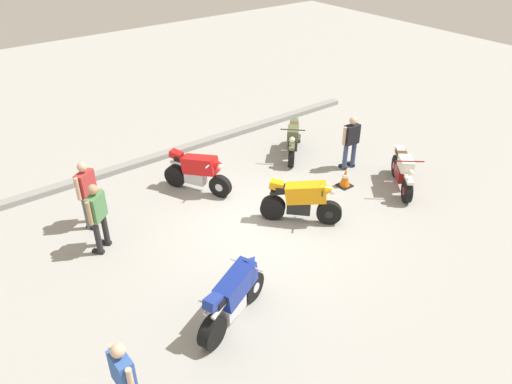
% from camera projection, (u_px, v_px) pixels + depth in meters
% --- Properties ---
extents(ground_plane, '(40.00, 40.00, 0.00)m').
position_uv_depth(ground_plane, '(264.00, 226.00, 11.69)').
color(ground_plane, '#9E9E99').
extents(curb_edge, '(14.00, 0.30, 0.15)m').
position_uv_depth(curb_edge, '(170.00, 153.00, 14.77)').
color(curb_edge, gray).
rests_on(curb_edge, ground).
extents(motorcycle_blue_sportbike, '(1.88, 0.98, 1.14)m').
position_uv_depth(motorcycle_blue_sportbike, '(233.00, 296.00, 8.83)').
color(motorcycle_blue_sportbike, black).
rests_on(motorcycle_blue_sportbike, ground).
extents(motorcycle_red_sportbike, '(1.10, 1.81, 1.14)m').
position_uv_depth(motorcycle_red_sportbike, '(197.00, 171.00, 12.75)').
color(motorcycle_red_sportbike, black).
rests_on(motorcycle_red_sportbike, ground).
extents(motorcycle_orange_sportbike, '(1.49, 1.54, 1.14)m').
position_uv_depth(motorcycle_orange_sportbike, '(302.00, 200.00, 11.57)').
color(motorcycle_orange_sportbike, black).
rests_on(motorcycle_orange_sportbike, ground).
extents(motorcycle_olive_vintage, '(1.47, 1.52, 1.07)m').
position_uv_depth(motorcycle_olive_vintage, '(293.00, 140.00, 14.57)').
color(motorcycle_olive_vintage, black).
rests_on(motorcycle_olive_vintage, ground).
extents(motorcycle_cream_vintage, '(1.38, 1.60, 1.07)m').
position_uv_depth(motorcycle_cream_vintage, '(403.00, 171.00, 12.96)').
color(motorcycle_cream_vintage, black).
rests_on(motorcycle_cream_vintage, ground).
extents(person_in_red_shirt, '(0.59, 0.50, 1.68)m').
position_uv_depth(person_in_red_shirt, '(87.00, 190.00, 11.24)').
color(person_in_red_shirt, '#59595B').
rests_on(person_in_red_shirt, ground).
extents(person_in_green_shirt, '(0.56, 0.52, 1.66)m').
position_uv_depth(person_in_green_shirt, '(98.00, 214.00, 10.45)').
color(person_in_green_shirt, '#262628').
rests_on(person_in_green_shirt, ground).
extents(person_in_blue_shirt, '(0.31, 0.62, 1.58)m').
position_uv_depth(person_in_blue_shirt, '(124.00, 378.00, 6.99)').
color(person_in_blue_shirt, gray).
rests_on(person_in_blue_shirt, ground).
extents(person_in_black_shirt, '(0.62, 0.34, 1.58)m').
position_uv_depth(person_in_black_shirt, '(351.00, 140.00, 13.67)').
color(person_in_black_shirt, '#384772').
rests_on(person_in_black_shirt, ground).
extents(traffic_cone, '(0.36, 0.36, 0.53)m').
position_uv_depth(traffic_cone, '(345.00, 178.00, 13.13)').
color(traffic_cone, black).
rests_on(traffic_cone, ground).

